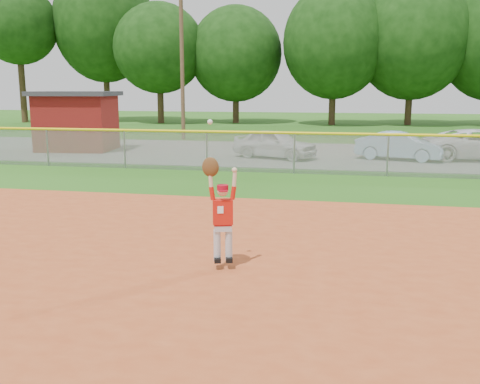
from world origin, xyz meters
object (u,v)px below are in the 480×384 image
at_px(car_blue, 399,146).
at_px(ballplayer, 221,210).
at_px(utility_shed, 77,121).
at_px(car_white_a, 275,144).

distance_m(car_blue, ballplayer, 16.06).
bearing_deg(ballplayer, utility_shed, 124.92).
height_order(car_white_a, car_blue, car_white_a).
relative_size(utility_shed, ballplayer, 1.73).
xyz_separation_m(car_white_a, car_blue, (5.41, 0.46, -0.03)).
xyz_separation_m(utility_shed, ballplayer, (11.23, -16.09, -0.44)).
bearing_deg(car_blue, ballplayer, -179.84).
relative_size(car_white_a, ballplayer, 1.54).
xyz_separation_m(car_white_a, ballplayer, (1.09, -15.01, 0.40)).
xyz_separation_m(car_blue, utility_shed, (-15.55, 0.63, 0.87)).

